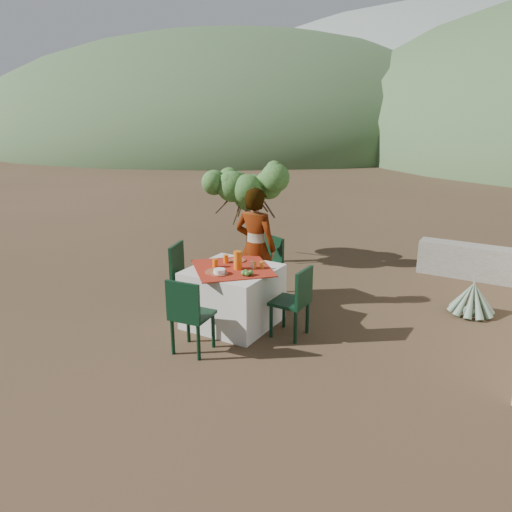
{
  "coord_description": "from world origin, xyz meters",
  "views": [
    {
      "loc": [
        3.96,
        -5.07,
        2.74
      ],
      "look_at": [
        0.82,
        0.35,
        0.83
      ],
      "focal_mm": 35.0,
      "sensor_mm": 36.0,
      "label": 1
    }
  ],
  "objects_px": {
    "shrub_tree": "(251,193)",
    "juice_pitcher": "(238,260)",
    "table": "(233,296)",
    "person": "(256,248)",
    "agave": "(472,299)",
    "chair_near": "(189,313)",
    "chair_right": "(295,299)",
    "chair_far": "(267,265)",
    "chair_left": "(185,274)"
  },
  "relations": [
    {
      "from": "shrub_tree",
      "to": "juice_pitcher",
      "type": "bearing_deg",
      "value": -63.12
    },
    {
      "from": "table",
      "to": "person",
      "type": "distance_m",
      "value": 0.84
    },
    {
      "from": "agave",
      "to": "juice_pitcher",
      "type": "height_order",
      "value": "juice_pitcher"
    },
    {
      "from": "chair_near",
      "to": "juice_pitcher",
      "type": "relative_size",
      "value": 3.91
    },
    {
      "from": "chair_near",
      "to": "chair_right",
      "type": "relative_size",
      "value": 1.02
    },
    {
      "from": "shrub_tree",
      "to": "juice_pitcher",
      "type": "distance_m",
      "value": 2.71
    },
    {
      "from": "agave",
      "to": "chair_far",
      "type": "bearing_deg",
      "value": -162.32
    },
    {
      "from": "chair_near",
      "to": "chair_far",
      "type": "bearing_deg",
      "value": -93.99
    },
    {
      "from": "table",
      "to": "chair_far",
      "type": "relative_size",
      "value": 1.42
    },
    {
      "from": "chair_near",
      "to": "juice_pitcher",
      "type": "height_order",
      "value": "juice_pitcher"
    },
    {
      "from": "table",
      "to": "shrub_tree",
      "type": "xyz_separation_m",
      "value": [
        -1.13,
        2.38,
        0.88
      ]
    },
    {
      "from": "chair_left",
      "to": "juice_pitcher",
      "type": "xyz_separation_m",
      "value": [
        0.89,
        -0.06,
        0.36
      ]
    },
    {
      "from": "person",
      "to": "shrub_tree",
      "type": "distance_m",
      "value": 2.03
    },
    {
      "from": "person",
      "to": "juice_pitcher",
      "type": "distance_m",
      "value": 0.73
    },
    {
      "from": "chair_far",
      "to": "shrub_tree",
      "type": "xyz_separation_m",
      "value": [
        -1.07,
        1.37,
        0.75
      ]
    },
    {
      "from": "chair_left",
      "to": "agave",
      "type": "height_order",
      "value": "chair_left"
    },
    {
      "from": "chair_right",
      "to": "agave",
      "type": "distance_m",
      "value": 2.56
    },
    {
      "from": "juice_pitcher",
      "to": "shrub_tree",
      "type": "bearing_deg",
      "value": 116.88
    },
    {
      "from": "chair_left",
      "to": "person",
      "type": "xyz_separation_m",
      "value": [
        0.73,
        0.66,
        0.32
      ]
    },
    {
      "from": "person",
      "to": "chair_far",
      "type": "bearing_deg",
      "value": -94.54
    },
    {
      "from": "person",
      "to": "agave",
      "type": "relative_size",
      "value": 2.58
    },
    {
      "from": "table",
      "to": "chair_left",
      "type": "distance_m",
      "value": 0.82
    },
    {
      "from": "table",
      "to": "juice_pitcher",
      "type": "bearing_deg",
      "value": -5.99
    },
    {
      "from": "person",
      "to": "chair_right",
      "type": "bearing_deg",
      "value": 144.03
    },
    {
      "from": "agave",
      "to": "chair_left",
      "type": "bearing_deg",
      "value": -152.1
    },
    {
      "from": "chair_near",
      "to": "chair_left",
      "type": "distance_m",
      "value": 1.29
    },
    {
      "from": "shrub_tree",
      "to": "agave",
      "type": "bearing_deg",
      "value": -7.73
    },
    {
      "from": "chair_far",
      "to": "person",
      "type": "height_order",
      "value": "person"
    },
    {
      "from": "person",
      "to": "juice_pitcher",
      "type": "bearing_deg",
      "value": 101.37
    },
    {
      "from": "chair_left",
      "to": "agave",
      "type": "relative_size",
      "value": 1.44
    },
    {
      "from": "chair_far",
      "to": "chair_right",
      "type": "distance_m",
      "value": 1.33
    },
    {
      "from": "chair_left",
      "to": "shrub_tree",
      "type": "height_order",
      "value": "shrub_tree"
    },
    {
      "from": "chair_far",
      "to": "chair_left",
      "type": "height_order",
      "value": "chair_left"
    },
    {
      "from": "chair_near",
      "to": "agave",
      "type": "bearing_deg",
      "value": -139.04
    },
    {
      "from": "chair_right",
      "to": "shrub_tree",
      "type": "distance_m",
      "value": 3.16
    },
    {
      "from": "chair_far",
      "to": "person",
      "type": "relative_size",
      "value": 0.55
    },
    {
      "from": "table",
      "to": "chair_left",
      "type": "height_order",
      "value": "chair_left"
    },
    {
      "from": "chair_near",
      "to": "chair_right",
      "type": "bearing_deg",
      "value": -136.34
    },
    {
      "from": "table",
      "to": "juice_pitcher",
      "type": "height_order",
      "value": "juice_pitcher"
    },
    {
      "from": "chair_far",
      "to": "agave",
      "type": "xyz_separation_m",
      "value": [
        2.69,
        0.86,
        -0.29
      ]
    },
    {
      "from": "table",
      "to": "shrub_tree",
      "type": "height_order",
      "value": "shrub_tree"
    },
    {
      "from": "chair_far",
      "to": "chair_near",
      "type": "height_order",
      "value": "chair_far"
    },
    {
      "from": "chair_far",
      "to": "shrub_tree",
      "type": "height_order",
      "value": "shrub_tree"
    },
    {
      "from": "chair_right",
      "to": "person",
      "type": "height_order",
      "value": "person"
    },
    {
      "from": "chair_right",
      "to": "shrub_tree",
      "type": "relative_size",
      "value": 0.55
    },
    {
      "from": "chair_near",
      "to": "chair_left",
      "type": "relative_size",
      "value": 0.96
    },
    {
      "from": "table",
      "to": "agave",
      "type": "xyz_separation_m",
      "value": [
        2.64,
        1.87,
        -0.16
      ]
    },
    {
      "from": "table",
      "to": "agave",
      "type": "relative_size",
      "value": 2.0
    },
    {
      "from": "chair_right",
      "to": "juice_pitcher",
      "type": "distance_m",
      "value": 0.87
    },
    {
      "from": "chair_far",
      "to": "chair_near",
      "type": "distance_m",
      "value": 1.96
    }
  ]
}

